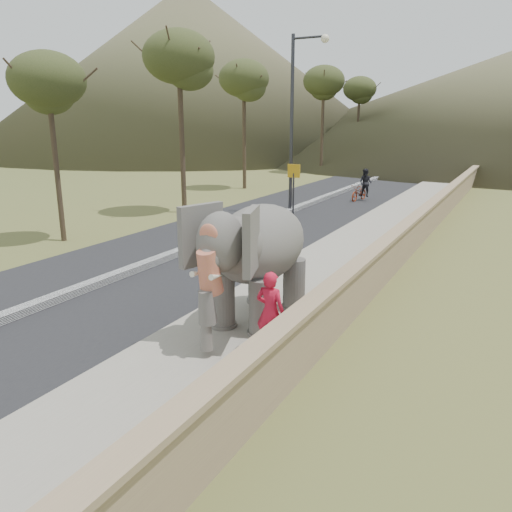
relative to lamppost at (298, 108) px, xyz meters
The scene contains 11 objects.
ground 17.66m from the lamppost, 73.96° to the right, with size 160.00×160.00×0.00m, color olive.
road 7.98m from the lamppost, 92.80° to the right, with size 7.00×120.00×0.03m, color black.
median 7.92m from the lamppost, 92.80° to the right, with size 0.35×120.00×0.22m, color black.
walkway 9.22m from the lamppost, 53.41° to the right, with size 3.00×120.00×0.15m, color #9E9687.
parapet 9.94m from the lamppost, 44.90° to the right, with size 0.30×120.00×1.10m, color tan.
lamppost is the anchor object (origin of this frame).
signboard 3.33m from the lamppost, 76.15° to the right, with size 0.60×0.08×2.40m.
hill_left 51.41m from the lamppost, 130.73° to the left, with size 60.00×60.00×22.00m, color brown.
elephant_and_man 13.94m from the lamppost, 69.61° to the right, with size 2.15×3.63×2.62m.
motorcyclist 6.85m from the lamppost, 72.08° to the left, with size 1.14×1.75×1.78m.
trees 14.92m from the lamppost, 72.68° to the left, with size 48.94×42.98×8.88m.
Camera 1 is at (4.76, -5.40, 4.35)m, focal length 35.00 mm.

